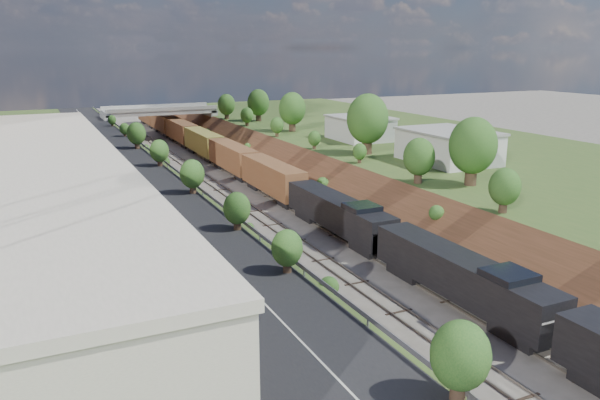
# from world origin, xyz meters

# --- Properties ---
(platform_right) EXTENTS (44.00, 180.00, 5.00)m
(platform_right) POSITION_xyz_m (33.00, 60.00, 2.50)
(platform_right) COLOR #3C5A25
(platform_right) RESTS_ON ground
(embankment_left) EXTENTS (10.00, 180.00, 10.00)m
(embankment_left) POSITION_xyz_m (-11.00, 60.00, 0.00)
(embankment_left) COLOR brown
(embankment_left) RESTS_ON ground
(embankment_right) EXTENTS (10.00, 180.00, 10.00)m
(embankment_right) POSITION_xyz_m (11.00, 60.00, 0.00)
(embankment_right) COLOR brown
(embankment_right) RESTS_ON ground
(rail_left_track) EXTENTS (1.58, 180.00, 0.18)m
(rail_left_track) POSITION_xyz_m (-2.60, 60.00, 0.09)
(rail_left_track) COLOR gray
(rail_left_track) RESTS_ON ground
(rail_right_track) EXTENTS (1.58, 180.00, 0.18)m
(rail_right_track) POSITION_xyz_m (2.60, 60.00, 0.09)
(rail_right_track) COLOR gray
(rail_right_track) RESTS_ON ground
(road) EXTENTS (8.00, 180.00, 0.10)m
(road) POSITION_xyz_m (-15.50, 60.00, 5.05)
(road) COLOR black
(road) RESTS_ON platform_left
(guardrail) EXTENTS (0.10, 171.00, 0.70)m
(guardrail) POSITION_xyz_m (-11.40, 59.80, 5.55)
(guardrail) COLOR #99999E
(guardrail) RESTS_ON platform_left
(commercial_building) EXTENTS (14.30, 62.30, 7.00)m
(commercial_building) POSITION_xyz_m (-28.00, 38.00, 8.51)
(commercial_building) COLOR maroon
(commercial_building) RESTS_ON platform_left
(overpass) EXTENTS (24.50, 8.30, 7.40)m
(overpass) POSITION_xyz_m (0.00, 122.00, 4.92)
(overpass) COLOR gray
(overpass) RESTS_ON ground
(white_building_near) EXTENTS (9.00, 12.00, 4.00)m
(white_building_near) POSITION_xyz_m (23.50, 52.00, 7.00)
(white_building_near) COLOR silver
(white_building_near) RESTS_ON platform_right
(white_building_far) EXTENTS (8.00, 10.00, 3.60)m
(white_building_far) POSITION_xyz_m (23.00, 74.00, 6.80)
(white_building_far) COLOR silver
(white_building_far) RESTS_ON platform_right
(tree_right_large) EXTENTS (5.25, 5.25, 7.61)m
(tree_right_large) POSITION_xyz_m (17.00, 40.00, 9.38)
(tree_right_large) COLOR #473323
(tree_right_large) RESTS_ON platform_right
(tree_left_crest) EXTENTS (2.45, 2.45, 3.55)m
(tree_left_crest) POSITION_xyz_m (-11.80, 20.00, 7.04)
(tree_left_crest) COLOR #473323
(tree_left_crest) RESTS_ON platform_left
(freight_train) EXTENTS (3.18, 161.61, 4.72)m
(freight_train) POSITION_xyz_m (2.60, 78.19, 2.69)
(freight_train) COLOR black
(freight_train) RESTS_ON ground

